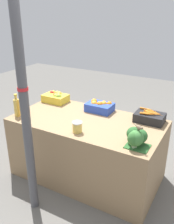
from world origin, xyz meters
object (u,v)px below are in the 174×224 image
at_px(juice_bottle_golden, 17,107).
at_px(sparrow_bird, 139,127).
at_px(apple_crate, 56,97).
at_px(carrot_crate, 150,117).
at_px(pickle_jar, 77,127).
at_px(support_pole, 24,101).
at_px(juice_bottle_amber, 23,108).
at_px(broccoli_pile, 136,137).
at_px(orange_crate, 100,106).

relative_size(juice_bottle_golden, sparrow_bird, 2.37).
relative_size(apple_crate, carrot_crate, 1.00).
bearing_deg(pickle_jar, sparrow_bird, 1.31).
relative_size(apple_crate, juice_bottle_golden, 1.19).
xyz_separation_m(apple_crate, juice_bottle_golden, (-0.11, -0.63, 0.05)).
xyz_separation_m(support_pole, juice_bottle_amber, (-0.45, 0.43, -0.30)).
height_order(broccoli_pile, juice_bottle_amber, juice_bottle_amber).
bearing_deg(orange_crate, broccoli_pile, -40.80).
distance_m(carrot_crate, sparrow_bird, 0.63).
height_order(broccoli_pile, juice_bottle_golden, juice_bottle_golden).
relative_size(orange_crate, juice_bottle_amber, 1.12).
bearing_deg(orange_crate, carrot_crate, -0.40).
distance_m(pickle_jar, sparrow_bird, 0.67).
relative_size(carrot_crate, broccoli_pile, 1.35).
height_order(orange_crate, pickle_jar, orange_crate).
bearing_deg(support_pole, orange_crate, 77.39).
bearing_deg(apple_crate, broccoli_pile, -23.61).
bearing_deg(juice_bottle_golden, sparrow_bird, 0.38).
xyz_separation_m(orange_crate, broccoli_pile, (0.69, -0.59, 0.03)).
relative_size(juice_bottle_amber, sparrow_bird, 2.51).
xyz_separation_m(carrot_crate, pickle_jar, (-0.59, -0.62, 0.00)).
bearing_deg(broccoli_pile, orange_crate, 139.20).
bearing_deg(juice_bottle_amber, sparrow_bird, 0.41).
relative_size(support_pole, orange_crate, 7.35).
bearing_deg(orange_crate, juice_bottle_amber, -137.85).
bearing_deg(apple_crate, juice_bottle_golden, -100.40).
bearing_deg(broccoli_pile, sparrow_bird, -39.97).
bearing_deg(juice_bottle_amber, carrot_crate, 24.91).
bearing_deg(sparrow_bird, juice_bottle_amber, -143.28).
bearing_deg(juice_bottle_amber, apple_crate, 88.92).
distance_m(support_pole, orange_crate, 1.14).
distance_m(carrot_crate, juice_bottle_amber, 1.47).
bearing_deg(orange_crate, juice_bottle_golden, -141.79).
relative_size(support_pole, pickle_jar, 20.81).
bearing_deg(pickle_jar, orange_crate, 95.23).
bearing_deg(broccoli_pile, support_pole, -153.34).
xyz_separation_m(pickle_jar, sparrow_bird, (0.65, 0.01, 0.15)).
bearing_deg(carrot_crate, orange_crate, 179.60).
xyz_separation_m(broccoli_pile, juice_bottle_amber, (-1.37, -0.03, 0.03)).
distance_m(broccoli_pile, sparrow_bird, 0.12).
bearing_deg(carrot_crate, broccoli_pile, -85.75).
distance_m(broccoli_pile, juice_bottle_golden, 1.48).
distance_m(carrot_crate, juice_bottle_golden, 1.56).
bearing_deg(apple_crate, support_pole, -67.44).
distance_m(apple_crate, orange_crate, 0.68).
height_order(orange_crate, juice_bottle_golden, juice_bottle_golden).
xyz_separation_m(apple_crate, orange_crate, (0.68, -0.00, -0.00)).
xyz_separation_m(broccoli_pile, juice_bottle_golden, (-1.48, -0.03, 0.02)).
bearing_deg(pickle_jar, carrot_crate, 46.79).
xyz_separation_m(orange_crate, carrot_crate, (0.64, -0.00, -0.00)).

